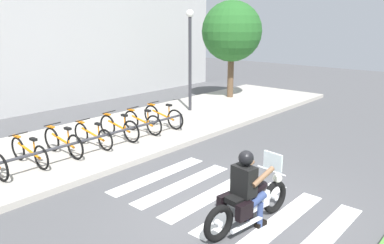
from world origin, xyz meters
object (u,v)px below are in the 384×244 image
object	(u,v)px
bicycle_1	(29,152)
bicycle_3	(93,135)
bicycle_2	(63,142)
tree_near_rack	(232,32)
bicycle_5	(142,122)
bicycle_6	(163,116)
street_lamp	(190,52)
bike_rack	(105,136)
bicycle_4	(119,128)
rider	(247,184)
motorcycle	(249,202)

from	to	relation	value
bicycle_1	bicycle_3	distance (m)	1.80
bicycle_2	tree_near_rack	distance (m)	9.65
bicycle_2	bicycle_5	size ratio (longest dim) A/B	1.03
bicycle_6	street_lamp	bearing A→B (deg)	21.64
street_lamp	tree_near_rack	world-z (taller)	tree_near_rack
bicycle_6	bike_rack	distance (m)	2.75
bike_rack	tree_near_rack	world-z (taller)	tree_near_rack
bicycle_1	bike_rack	bearing A→B (deg)	-17.15
bicycle_3	bicycle_4	size ratio (longest dim) A/B	0.98
bicycle_5	street_lamp	bearing A→B (deg)	16.08
bicycle_3	bicycle_2	bearing A→B (deg)	-179.92
bicycle_2	tree_near_rack	size ratio (longest dim) A/B	0.38
rider	bicycle_3	world-z (taller)	rider
bicycle_4	street_lamp	size ratio (longest dim) A/B	0.43
bicycle_2	bicycle_5	distance (m)	2.70
rider	bicycle_4	size ratio (longest dim) A/B	0.86
rider	bicycle_4	bearing A→B (deg)	75.30
bicycle_1	street_lamp	xyz separation A→B (m)	(6.89, 0.95, 1.93)
rider	bicycle_2	distance (m)	5.39
bicycle_5	bike_rack	xyz separation A→B (m)	(-1.80, -0.55, 0.07)
rider	bicycle_2	world-z (taller)	rider
bicycle_1	bike_rack	size ratio (longest dim) A/B	0.27
bicycle_1	bicycle_3	xyz separation A→B (m)	(1.80, 0.00, -0.00)
bicycle_1	bicycle_2	xyz separation A→B (m)	(0.90, -0.00, 0.02)
bike_rack	tree_near_rack	xyz separation A→B (m)	(8.31, 1.90, 2.50)
bicycle_4	bike_rack	xyz separation A→B (m)	(-0.90, -0.55, 0.07)
bicycle_6	street_lamp	world-z (taller)	street_lamp
bicycle_5	street_lamp	size ratio (longest dim) A/B	0.41
bicycle_3	bicycle_4	distance (m)	0.90
rider	tree_near_rack	bearing A→B (deg)	37.28
bicycle_5	tree_near_rack	world-z (taller)	tree_near_rack
motorcycle	tree_near_rack	world-z (taller)	tree_near_rack
motorcycle	bicycle_1	xyz separation A→B (m)	(-1.37, 5.38, 0.03)
bicycle_5	bicycle_6	world-z (taller)	bicycle_6
bicycle_5	bicycle_6	xyz separation A→B (m)	(0.90, -0.00, 0.01)
bicycle_5	bike_rack	distance (m)	1.88
bicycle_6	tree_near_rack	size ratio (longest dim) A/B	0.38
bicycle_1	bicycle_2	bearing A→B (deg)	-0.08
bicycle_1	tree_near_rack	distance (m)	10.52
bicycle_2	bicycle_6	xyz separation A→B (m)	(3.60, -0.00, 0.00)
rider	motorcycle	bearing A→B (deg)	-10.56
bicycle_2	tree_near_rack	bearing A→B (deg)	8.34
bicycle_6	bike_rack	bearing A→B (deg)	-168.40
bicycle_2	bicycle_6	distance (m)	3.60
bicycle_4	bicycle_6	bearing A→B (deg)	0.00
motorcycle	rider	xyz separation A→B (m)	(-0.08, 0.01, 0.37)
tree_near_rack	bicycle_1	bearing A→B (deg)	-172.40
bicycle_1	bicycle_2	size ratio (longest dim) A/B	0.97
bicycle_2	bike_rack	world-z (taller)	bicycle_2
rider	bicycle_1	xyz separation A→B (m)	(-1.29, 5.36, -0.34)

